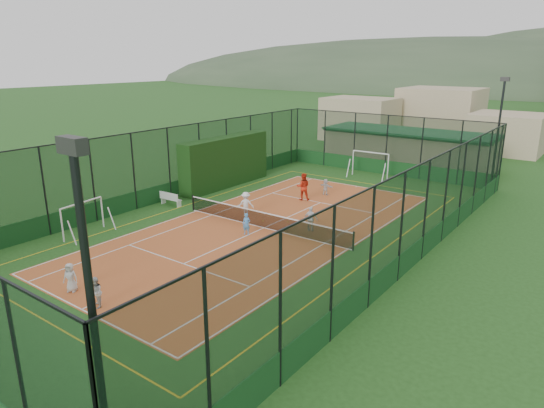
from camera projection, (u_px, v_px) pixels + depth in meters
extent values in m
plane|color=#224C1A|center=(264.00, 228.00, 28.27)|extent=(300.00, 300.00, 0.00)
cube|color=#BA5129|center=(264.00, 228.00, 28.27)|extent=(11.17, 23.97, 0.01)
cube|color=black|center=(225.00, 162.00, 37.09)|extent=(1.30, 8.67, 3.79)
imported|color=silver|center=(70.00, 277.00, 20.43)|extent=(0.74, 0.66, 1.27)
imported|color=#4F99E0|center=(246.00, 224.00, 27.06)|extent=(0.52, 0.42, 1.23)
imported|color=silver|center=(96.00, 293.00, 19.10)|extent=(0.78, 0.73, 1.28)
imported|color=white|center=(246.00, 204.00, 30.30)|extent=(1.13, 1.00, 1.52)
imported|color=white|center=(311.00, 219.00, 27.59)|extent=(0.89, 0.50, 1.44)
imported|color=silver|center=(326.00, 187.00, 34.95)|extent=(1.11, 0.46, 1.17)
imported|color=red|center=(303.00, 187.00, 33.60)|extent=(1.17, 1.11, 1.90)
sphere|color=#CCE033|center=(288.00, 222.00, 29.21)|extent=(0.07, 0.07, 0.07)
sphere|color=#CCE033|center=(263.00, 221.00, 29.41)|extent=(0.07, 0.07, 0.07)
sphere|color=#CCE033|center=(311.00, 224.00, 28.77)|extent=(0.07, 0.07, 0.07)
sphere|color=#CCE033|center=(324.00, 233.00, 27.29)|extent=(0.07, 0.07, 0.07)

